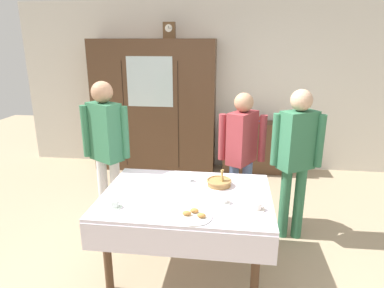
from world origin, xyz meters
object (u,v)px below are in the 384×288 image
mantel_clock (169,30)px  book_stack (259,120)px  tea_cup_front_edge (114,205)px  tea_cup_mid_right (257,207)px  person_behind_table_left (297,151)px  person_beside_shelf (106,142)px  bookshelf_low (257,147)px  tea_cup_far_right (188,179)px  person_near_right_end (242,148)px  tea_cup_far_left (223,200)px  bread_basket (219,182)px  spoon_near_left (206,179)px  pastry_plate (194,216)px  wall_cabinet (154,106)px  spoon_mid_right (190,198)px  dining_table (186,206)px

mantel_clock → book_stack: size_ratio=1.21×
tea_cup_front_edge → tea_cup_mid_right: bearing=5.3°
mantel_clock → book_stack: mantel_clock is taller
person_behind_table_left → person_beside_shelf: 2.02m
bookshelf_low → tea_cup_far_right: 2.49m
tea_cup_mid_right → person_near_right_end: bearing=96.2°
bookshelf_low → tea_cup_mid_right: bookshelf_low is taller
book_stack → person_beside_shelf: size_ratio=0.12×
tea_cup_far_left → person_near_right_end: size_ratio=0.08×
person_behind_table_left → bread_basket: bearing=-150.6°
spoon_near_left → tea_cup_front_edge: bearing=-135.0°
book_stack → bookshelf_low: bearing=0.0°
pastry_plate → person_near_right_end: (0.38, 1.26, 0.17)m
bookshelf_low → person_beside_shelf: (-1.76, -2.01, 0.62)m
pastry_plate → spoon_near_left: 0.77m
wall_cabinet → bread_basket: wall_cabinet is taller
tea_cup_far_right → person_behind_table_left: 1.16m
tea_cup_far_left → pastry_plate: tea_cup_far_left is taller
bread_basket → person_near_right_end: size_ratio=0.15×
spoon_mid_right → person_beside_shelf: bearing=146.1°
person_beside_shelf → person_near_right_end: bearing=10.4°
tea_cup_far_right → dining_table: bearing=-85.4°
bookshelf_low → tea_cup_front_edge: bookshelf_low is taller
mantel_clock → spoon_mid_right: size_ratio=2.02×
wall_cabinet → person_behind_table_left: bearing=-44.1°
tea_cup_front_edge → tea_cup_mid_right: (1.17, 0.11, 0.00)m
dining_table → person_beside_shelf: bearing=146.8°
tea_cup_far_right → person_beside_shelf: (-0.94, 0.31, 0.24)m
mantel_clock → tea_cup_far_right: mantel_clock is taller
wall_cabinet → bookshelf_low: 1.81m
bread_basket → pastry_plate: bread_basket is taller
bookshelf_low → person_near_right_end: person_near_right_end is taller
tea_cup_front_edge → spoon_mid_right: size_ratio=1.09×
wall_cabinet → mantel_clock: size_ratio=8.80×
bookshelf_low → tea_cup_far_right: bearing=-109.5°
bookshelf_low → dining_table: bearing=-106.7°
mantel_clock → spoon_near_left: (0.77, -2.18, -1.47)m
tea_cup_mid_right → dining_table: bearing=163.6°
wall_cabinet → pastry_plate: bearing=-71.0°
tea_cup_mid_right → spoon_near_left: tea_cup_mid_right is taller
dining_table → spoon_mid_right: bearing=-45.3°
bookshelf_low → person_behind_table_left: (0.26, -1.94, 0.58)m
tea_cup_front_edge → person_behind_table_left: person_behind_table_left is taller
tea_cup_mid_right → person_beside_shelf: person_beside_shelf is taller
bookshelf_low → tea_cup_mid_right: bearing=-93.6°
dining_table → mantel_clock: size_ratio=6.28×
book_stack → person_near_right_end: person_near_right_end is taller
bookshelf_low → person_beside_shelf: bearing=-131.2°
tea_cup_far_right → person_behind_table_left: size_ratio=0.08×
bookshelf_low → tea_cup_mid_right: size_ratio=8.53×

